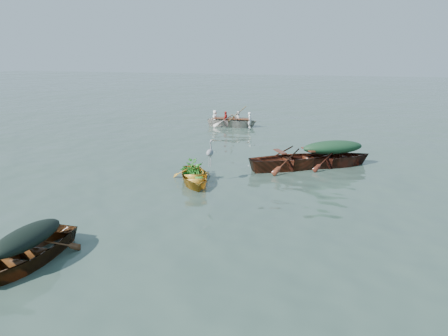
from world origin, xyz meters
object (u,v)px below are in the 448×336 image
object	(u,v)px
yellow_dinghy	(194,183)
rowed_boat	(232,127)
green_tarp_boat	(332,166)
heron	(210,157)
dark_covered_boat	(30,263)
open_wooden_boat	(293,169)

from	to	relation	value
yellow_dinghy	rowed_boat	world-z (taller)	rowed_boat
green_tarp_boat	heron	xyz separation A→B (m)	(-3.86, -3.35, 0.88)
dark_covered_boat	open_wooden_boat	distance (m)	10.22
rowed_boat	open_wooden_boat	bearing A→B (deg)	-151.62
dark_covered_boat	heron	size ratio (longest dim) A/B	3.86
rowed_boat	heron	bearing A→B (deg)	-169.35
heron	open_wooden_boat	bearing A→B (deg)	18.48
heron	dark_covered_boat	bearing A→B (deg)	-131.22
yellow_dinghy	open_wooden_boat	bearing A→B (deg)	16.71
green_tarp_boat	rowed_boat	bearing A→B (deg)	8.56
green_tarp_boat	dark_covered_boat	bearing A→B (deg)	120.36
dark_covered_boat	open_wooden_boat	xyz separation A→B (m)	(4.21, 9.31, 0.00)
dark_covered_boat	rowed_boat	bearing A→B (deg)	91.50
dark_covered_boat	green_tarp_boat	size ratio (longest dim) A/B	0.80
open_wooden_boat	green_tarp_boat	bearing A→B (deg)	-93.22
green_tarp_boat	heron	bearing A→B (deg)	100.17
yellow_dinghy	rowed_boat	xyz separation A→B (m)	(-1.95, 11.30, 0.00)
dark_covered_boat	open_wooden_boat	size ratio (longest dim) A/B	0.74
open_wooden_boat	rowed_boat	size ratio (longest dim) A/B	1.17
green_tarp_boat	rowed_boat	size ratio (longest dim) A/B	1.08
dark_covered_boat	green_tarp_boat	bearing A→B (deg)	60.40
dark_covered_boat	rowed_boat	size ratio (longest dim) A/B	0.86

